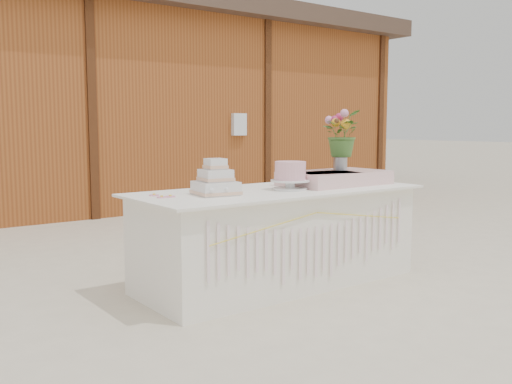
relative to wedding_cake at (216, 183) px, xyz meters
The scene contains 9 objects.
ground 1.05m from the wedding_cake, ahead, with size 80.00×80.00×0.00m, color beige.
barn 6.09m from the wedding_cake, 84.37° to the left, with size 12.60×4.60×3.30m.
cake_table 0.77m from the wedding_cake, ahead, with size 2.40×1.00×0.77m.
wedding_cake is the anchor object (origin of this frame).
pink_cake_stand 0.66m from the wedding_cake, ahead, with size 0.31×0.31×0.23m.
satin_runner 1.23m from the wedding_cake, ahead, with size 0.93×0.54×0.12m, color beige.
flower_vase 1.34m from the wedding_cake, ahead, with size 0.12×0.12×0.17m, color #A9A9AD.
bouquet 1.39m from the wedding_cake, ahead, with size 0.37×0.32×0.41m, color #3E6829.
loose_flowers 0.42m from the wedding_cake, 162.77° to the left, with size 0.14×0.35×0.02m, color pink, non-canonical shape.
Camera 1 is at (-2.87, -3.54, 1.28)m, focal length 40.00 mm.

